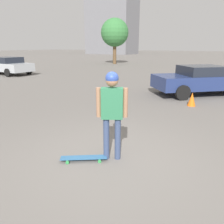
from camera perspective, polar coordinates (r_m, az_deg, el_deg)
name	(u,v)px	position (r m, az deg, el deg)	size (l,w,h in m)	color
ground_plane	(112,158)	(4.65, 0.00, -11.99)	(220.00, 220.00, 0.00)	slate
person	(112,106)	(4.22, 0.00, 1.67)	(0.37, 0.55, 1.79)	#38476B
skateboard	(84,158)	(4.57, -7.38, -11.79)	(0.68, 0.88, 0.08)	#336693
car_parked_near	(200,79)	(11.25, 21.91, 7.89)	(4.14, 4.33, 1.37)	navy
car_parked_far	(7,65)	(20.15, -25.65, 10.93)	(2.19, 4.69, 1.40)	#ADB2B7
tree_distant	(115,33)	(29.28, 0.71, 20.00)	(3.48, 3.48, 5.63)	brown
traffic_cone	(192,99)	(9.05, 20.13, 3.13)	(0.31, 0.31, 0.52)	orange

